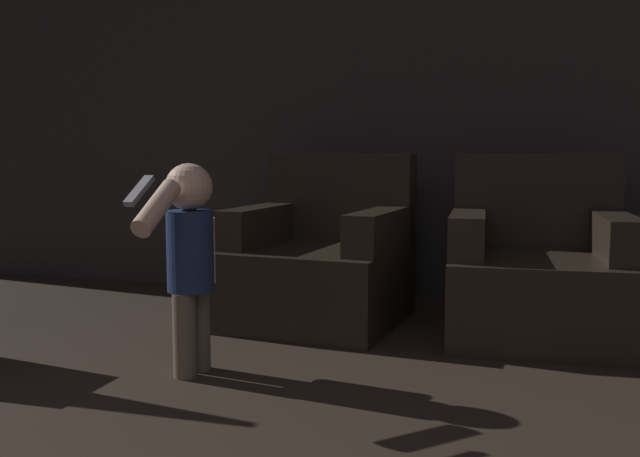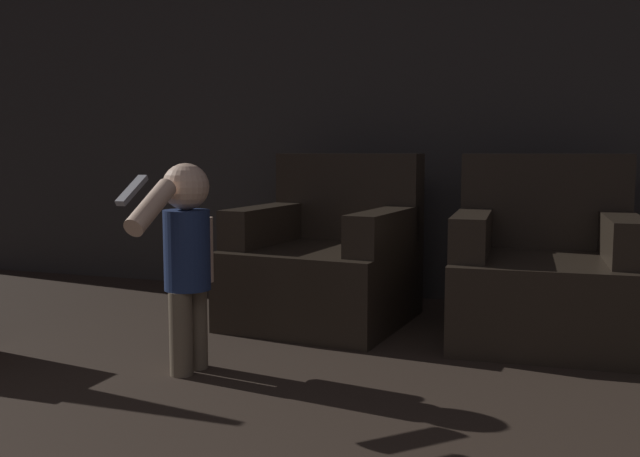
% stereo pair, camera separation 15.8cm
% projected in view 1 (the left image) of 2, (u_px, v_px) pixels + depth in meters
% --- Properties ---
extents(wall_back, '(8.40, 0.05, 2.60)m').
position_uv_depth(wall_back, '(421.00, 82.00, 4.24)').
color(wall_back, '#33302D').
rests_on(wall_back, ground_plane).
extents(armchair_left, '(0.91, 0.94, 0.88)m').
position_uv_depth(armchair_left, '(321.00, 263.00, 3.74)').
color(armchair_left, black).
rests_on(armchair_left, ground_plane).
extents(armchair_right, '(0.87, 0.91, 0.88)m').
position_uv_depth(armchair_right, '(538.00, 273.00, 3.44)').
color(armchair_right, black).
rests_on(armchair_right, ground_plane).
extents(person_toddler, '(0.19, 0.58, 0.84)m').
position_uv_depth(person_toddler, '(189.00, 251.00, 2.80)').
color(person_toddler, brown).
rests_on(person_toddler, ground_plane).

